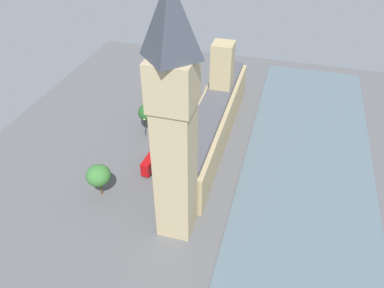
{
  "coord_description": "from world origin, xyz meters",
  "views": [
    {
      "loc": [
        -23.24,
        99.25,
        74.65
      ],
      "look_at": [
        1.0,
        13.5,
        7.23
      ],
      "focal_mm": 35.35,
      "sensor_mm": 36.0,
      "label": 1
    }
  ],
  "objects_px": {
    "pedestrian_far_end": "(204,98)",
    "street_lamp_trailing": "(166,92)",
    "plane_tree_by_river_gate": "(164,90)",
    "parliament_building": "(213,118)",
    "plane_tree_opposite_hall": "(149,113)",
    "car_black_near_tower": "(189,113)",
    "car_white_midblock": "(165,139)",
    "plane_tree_kerbside": "(98,176)",
    "double_decker_bus_corner": "(152,161)",
    "car_yellow_cab_leading": "(191,98)",
    "clock_tower": "(174,123)",
    "street_lamp_slot_10": "(145,124)",
    "car_silver_under_trees": "(172,130)"
  },
  "relations": [
    {
      "from": "parliament_building",
      "to": "plane_tree_by_river_gate",
      "type": "distance_m",
      "value": 27.49
    },
    {
      "from": "car_black_near_tower",
      "to": "double_decker_bus_corner",
      "type": "bearing_deg",
      "value": 88.01
    },
    {
      "from": "car_yellow_cab_leading",
      "to": "double_decker_bus_corner",
      "type": "height_order",
      "value": "double_decker_bus_corner"
    },
    {
      "from": "parliament_building",
      "to": "street_lamp_trailing",
      "type": "height_order",
      "value": "parliament_building"
    },
    {
      "from": "car_black_near_tower",
      "to": "plane_tree_by_river_gate",
      "type": "relative_size",
      "value": 0.52
    },
    {
      "from": "plane_tree_by_river_gate",
      "to": "street_lamp_trailing",
      "type": "distance_m",
      "value": 1.83
    },
    {
      "from": "parliament_building",
      "to": "car_black_near_tower",
      "type": "height_order",
      "value": "parliament_building"
    },
    {
      "from": "parliament_building",
      "to": "plane_tree_opposite_hall",
      "type": "xyz_separation_m",
      "value": [
        21.79,
        1.79,
        -0.64
      ]
    },
    {
      "from": "car_yellow_cab_leading",
      "to": "plane_tree_by_river_gate",
      "type": "bearing_deg",
      "value": 35.15
    },
    {
      "from": "plane_tree_opposite_hall",
      "to": "car_black_near_tower",
      "type": "bearing_deg",
      "value": -130.21
    },
    {
      "from": "plane_tree_kerbside",
      "to": "parliament_building",
      "type": "bearing_deg",
      "value": -124.09
    },
    {
      "from": "plane_tree_opposite_hall",
      "to": "plane_tree_by_river_gate",
      "type": "height_order",
      "value": "plane_tree_opposite_hall"
    },
    {
      "from": "car_yellow_cab_leading",
      "to": "plane_tree_opposite_hall",
      "type": "relative_size",
      "value": 0.42
    },
    {
      "from": "double_decker_bus_corner",
      "to": "street_lamp_trailing",
      "type": "relative_size",
      "value": 1.68
    },
    {
      "from": "plane_tree_kerbside",
      "to": "street_lamp_trailing",
      "type": "distance_m",
      "value": 51.8
    },
    {
      "from": "parliament_building",
      "to": "plane_tree_by_river_gate",
      "type": "bearing_deg",
      "value": -35.27
    },
    {
      "from": "double_decker_bus_corner",
      "to": "plane_tree_by_river_gate",
      "type": "xyz_separation_m",
      "value": [
        8.41,
        -36.16,
        3.22
      ]
    },
    {
      "from": "car_white_midblock",
      "to": "plane_tree_opposite_hall",
      "type": "relative_size",
      "value": 0.47
    },
    {
      "from": "parliament_building",
      "to": "car_black_near_tower",
      "type": "relative_size",
      "value": 15.32
    },
    {
      "from": "car_white_midblock",
      "to": "plane_tree_kerbside",
      "type": "bearing_deg",
      "value": 72.95
    },
    {
      "from": "plane_tree_by_river_gate",
      "to": "plane_tree_opposite_hall",
      "type": "bearing_deg",
      "value": 91.97
    },
    {
      "from": "plane_tree_kerbside",
      "to": "clock_tower",
      "type": "bearing_deg",
      "value": 167.44
    },
    {
      "from": "pedestrian_far_end",
      "to": "car_silver_under_trees",
      "type": "bearing_deg",
      "value": -92.48
    },
    {
      "from": "clock_tower",
      "to": "double_decker_bus_corner",
      "type": "xyz_separation_m",
      "value": [
        14.22,
        -19.73,
        -28.98
      ]
    },
    {
      "from": "double_decker_bus_corner",
      "to": "car_black_near_tower",
      "type": "bearing_deg",
      "value": -91.05
    },
    {
      "from": "parliament_building",
      "to": "plane_tree_by_river_gate",
      "type": "xyz_separation_m",
      "value": [
        22.4,
        -15.84,
        -1.74
      ]
    },
    {
      "from": "pedestrian_far_end",
      "to": "street_lamp_trailing",
      "type": "distance_m",
      "value": 15.36
    },
    {
      "from": "plane_tree_by_river_gate",
      "to": "street_lamp_trailing",
      "type": "height_order",
      "value": "plane_tree_by_river_gate"
    },
    {
      "from": "clock_tower",
      "to": "plane_tree_by_river_gate",
      "type": "distance_m",
      "value": 65.57
    },
    {
      "from": "car_white_midblock",
      "to": "double_decker_bus_corner",
      "type": "height_order",
      "value": "double_decker_bus_corner"
    },
    {
      "from": "clock_tower",
      "to": "double_decker_bus_corner",
      "type": "relative_size",
      "value": 5.74
    },
    {
      "from": "pedestrian_far_end",
      "to": "street_lamp_slot_10",
      "type": "bearing_deg",
      "value": -105.3
    },
    {
      "from": "plane_tree_by_river_gate",
      "to": "parliament_building",
      "type": "bearing_deg",
      "value": 144.73
    },
    {
      "from": "car_yellow_cab_leading",
      "to": "street_lamp_trailing",
      "type": "height_order",
      "value": "street_lamp_trailing"
    },
    {
      "from": "pedestrian_far_end",
      "to": "plane_tree_opposite_hall",
      "type": "xyz_separation_m",
      "value": [
        13.05,
        24.73,
        6.24
      ]
    },
    {
      "from": "clock_tower",
      "to": "street_lamp_trailing",
      "type": "bearing_deg",
      "value": -68.34
    },
    {
      "from": "car_white_midblock",
      "to": "double_decker_bus_corner",
      "type": "distance_m",
      "value": 13.59
    },
    {
      "from": "car_white_midblock",
      "to": "car_yellow_cab_leading",
      "type": "bearing_deg",
      "value": -91.33
    },
    {
      "from": "car_white_midblock",
      "to": "plane_tree_opposite_hall",
      "type": "bearing_deg",
      "value": -34.53
    },
    {
      "from": "car_silver_under_trees",
      "to": "plane_tree_opposite_hall",
      "type": "distance_m",
      "value": 9.87
    },
    {
      "from": "double_decker_bus_corner",
      "to": "pedestrian_far_end",
      "type": "height_order",
      "value": "double_decker_bus_corner"
    },
    {
      "from": "plane_tree_by_river_gate",
      "to": "street_lamp_slot_10",
      "type": "xyz_separation_m",
      "value": [
        -0.35,
        21.13,
        -1.24
      ]
    },
    {
      "from": "plane_tree_kerbside",
      "to": "plane_tree_by_river_gate",
      "type": "distance_m",
      "value": 50.61
    },
    {
      "from": "clock_tower",
      "to": "pedestrian_far_end",
      "type": "height_order",
      "value": "clock_tower"
    },
    {
      "from": "parliament_building",
      "to": "car_silver_under_trees",
      "type": "xyz_separation_m",
      "value": [
        14.04,
        1.14,
        -6.71
      ]
    },
    {
      "from": "car_silver_under_trees",
      "to": "car_white_midblock",
      "type": "height_order",
      "value": "same"
    },
    {
      "from": "double_decker_bus_corner",
      "to": "street_lamp_trailing",
      "type": "bearing_deg",
      "value": -73.57
    },
    {
      "from": "car_silver_under_trees",
      "to": "plane_tree_by_river_gate",
      "type": "relative_size",
      "value": 0.49
    },
    {
      "from": "car_white_midblock",
      "to": "plane_tree_opposite_hall",
      "type": "height_order",
      "value": "plane_tree_opposite_hall"
    },
    {
      "from": "car_white_midblock",
      "to": "street_lamp_trailing",
      "type": "distance_m",
      "value": 25.33
    }
  ]
}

